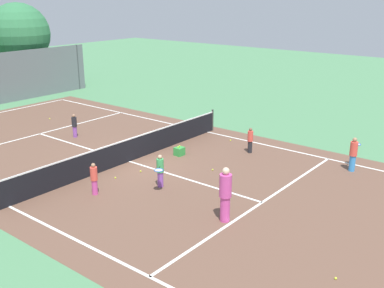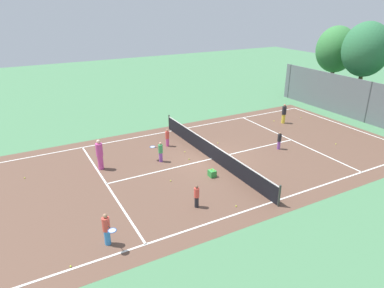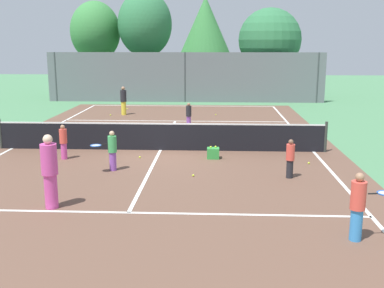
{
  "view_description": "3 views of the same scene",
  "coord_description": "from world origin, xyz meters",
  "px_view_note": "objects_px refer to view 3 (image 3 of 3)",
  "views": [
    {
      "loc": [
        -12.58,
        -13.4,
        6.74
      ],
      "look_at": [
        1.42,
        -2.24,
        0.87
      ],
      "focal_mm": 43.25,
      "sensor_mm": 36.0,
      "label": 1
    },
    {
      "loc": [
        16.05,
        -10.11,
        8.84
      ],
      "look_at": [
        -0.85,
        -0.86,
        0.83
      ],
      "focal_mm": 32.53,
      "sensor_mm": 36.0,
      "label": 2
    },
    {
      "loc": [
        1.96,
        -16.5,
        3.84
      ],
      "look_at": [
        1.31,
        -3.38,
        0.98
      ],
      "focal_mm": 43.88,
      "sensor_mm": 36.0,
      "label": 3
    }
  ],
  "objects_px": {
    "player_0": "(123,100)",
    "player_5": "(359,206)",
    "player_4": "(189,115)",
    "player_1": "(50,171)",
    "player_2": "(63,142)",
    "tennis_ball_10": "(110,155)",
    "tennis_ball_2": "(127,109)",
    "tennis_ball_4": "(157,146)",
    "tennis_ball_6": "(193,175)",
    "tennis_ball_0": "(70,147)",
    "tennis_ball_8": "(140,157)",
    "player_6": "(290,158)",
    "tennis_ball_1": "(216,115)",
    "tennis_ball_5": "(119,139)",
    "ball_crate": "(213,153)",
    "tennis_ball_9": "(110,115)",
    "player_3": "(112,150)",
    "tennis_ball_7": "(309,163)"
  },
  "relations": [
    {
      "from": "player_0",
      "to": "player_5",
      "type": "distance_m",
      "value": 17.78
    },
    {
      "from": "player_0",
      "to": "player_4",
      "type": "bearing_deg",
      "value": -45.36
    },
    {
      "from": "player_1",
      "to": "player_2",
      "type": "relative_size",
      "value": 1.52
    },
    {
      "from": "player_2",
      "to": "tennis_ball_10",
      "type": "xyz_separation_m",
      "value": [
        1.43,
        0.53,
        -0.56
      ]
    },
    {
      "from": "tennis_ball_2",
      "to": "tennis_ball_4",
      "type": "distance_m",
      "value": 10.34
    },
    {
      "from": "player_1",
      "to": "tennis_ball_6",
      "type": "height_order",
      "value": "player_1"
    },
    {
      "from": "player_5",
      "to": "tennis_ball_0",
      "type": "xyz_separation_m",
      "value": [
        -8.2,
        7.96,
        -0.69
      ]
    },
    {
      "from": "tennis_ball_2",
      "to": "tennis_ball_4",
      "type": "relative_size",
      "value": 1.0
    },
    {
      "from": "tennis_ball_8",
      "to": "player_6",
      "type": "bearing_deg",
      "value": -24.41
    },
    {
      "from": "tennis_ball_1",
      "to": "tennis_ball_5",
      "type": "bearing_deg",
      "value": -119.76
    },
    {
      "from": "tennis_ball_2",
      "to": "tennis_ball_10",
      "type": "height_order",
      "value": "same"
    },
    {
      "from": "tennis_ball_0",
      "to": "tennis_ball_8",
      "type": "distance_m",
      "value": 3.22
    },
    {
      "from": "player_4",
      "to": "tennis_ball_10",
      "type": "distance_m",
      "value": 6.05
    },
    {
      "from": "ball_crate",
      "to": "tennis_ball_4",
      "type": "bearing_deg",
      "value": 141.75
    },
    {
      "from": "player_5",
      "to": "tennis_ball_1",
      "type": "xyz_separation_m",
      "value": [
        -2.78,
        16.11,
        -0.69
      ]
    },
    {
      "from": "tennis_ball_0",
      "to": "tennis_ball_10",
      "type": "distance_m",
      "value": 2.15
    },
    {
      "from": "player_5",
      "to": "tennis_ball_8",
      "type": "height_order",
      "value": "player_5"
    },
    {
      "from": "tennis_ball_2",
      "to": "tennis_ball_9",
      "type": "xyz_separation_m",
      "value": [
        -0.46,
        -2.42,
        0.0
      ]
    },
    {
      "from": "player_2",
      "to": "tennis_ball_1",
      "type": "distance_m",
      "value": 11.14
    },
    {
      "from": "ball_crate",
      "to": "player_2",
      "type": "bearing_deg",
      "value": -176.21
    },
    {
      "from": "player_1",
      "to": "player_4",
      "type": "relative_size",
      "value": 1.54
    },
    {
      "from": "player_3",
      "to": "tennis_ball_0",
      "type": "relative_size",
      "value": 18.63
    },
    {
      "from": "player_3",
      "to": "tennis_ball_7",
      "type": "relative_size",
      "value": 18.63
    },
    {
      "from": "ball_crate",
      "to": "tennis_ball_5",
      "type": "height_order",
      "value": "ball_crate"
    },
    {
      "from": "tennis_ball_9",
      "to": "tennis_ball_10",
      "type": "distance_m",
      "value": 9.16
    },
    {
      "from": "tennis_ball_2",
      "to": "tennis_ball_5",
      "type": "relative_size",
      "value": 1.0
    },
    {
      "from": "player_1",
      "to": "tennis_ball_7",
      "type": "xyz_separation_m",
      "value": [
        6.87,
        4.42,
        -0.87
      ]
    },
    {
      "from": "player_5",
      "to": "tennis_ball_8",
      "type": "bearing_deg",
      "value": 129.6
    },
    {
      "from": "player_1",
      "to": "tennis_ball_5",
      "type": "xyz_separation_m",
      "value": [
        0.0,
        7.82,
        -0.87
      ]
    },
    {
      "from": "tennis_ball_1",
      "to": "tennis_ball_5",
      "type": "distance_m",
      "value": 7.8
    },
    {
      "from": "player_0",
      "to": "player_6",
      "type": "height_order",
      "value": "player_0"
    },
    {
      "from": "player_1",
      "to": "player_3",
      "type": "height_order",
      "value": "player_1"
    },
    {
      "from": "player_6",
      "to": "tennis_ball_9",
      "type": "bearing_deg",
      "value": 124.28
    },
    {
      "from": "player_1",
      "to": "tennis_ball_7",
      "type": "height_order",
      "value": "player_1"
    },
    {
      "from": "ball_crate",
      "to": "tennis_ball_10",
      "type": "bearing_deg",
      "value": 176.87
    },
    {
      "from": "player_0",
      "to": "tennis_ball_10",
      "type": "distance_m",
      "value": 9.4
    },
    {
      "from": "player_5",
      "to": "tennis_ball_1",
      "type": "relative_size",
      "value": 21.02
    },
    {
      "from": "player_0",
      "to": "tennis_ball_8",
      "type": "distance_m",
      "value": 9.88
    },
    {
      "from": "tennis_ball_0",
      "to": "player_4",
      "type": "bearing_deg",
      "value": 45.69
    },
    {
      "from": "player_3",
      "to": "tennis_ball_5",
      "type": "bearing_deg",
      "value": 99.0
    },
    {
      "from": "player_0",
      "to": "player_6",
      "type": "xyz_separation_m",
      "value": [
        7.08,
        -11.68,
        -0.2
      ]
    },
    {
      "from": "player_4",
      "to": "player_6",
      "type": "xyz_separation_m",
      "value": [
        3.36,
        -7.92,
        -0.01
      ]
    },
    {
      "from": "player_2",
      "to": "player_4",
      "type": "distance_m",
      "value": 7.16
    },
    {
      "from": "player_0",
      "to": "tennis_ball_4",
      "type": "height_order",
      "value": "player_0"
    },
    {
      "from": "ball_crate",
      "to": "tennis_ball_4",
      "type": "distance_m",
      "value": 2.68
    },
    {
      "from": "player_4",
      "to": "ball_crate",
      "type": "distance_m",
      "value": 5.84
    },
    {
      "from": "tennis_ball_1",
      "to": "tennis_ball_5",
      "type": "xyz_separation_m",
      "value": [
        -3.87,
        -6.77,
        0.0
      ]
    },
    {
      "from": "tennis_ball_0",
      "to": "tennis_ball_7",
      "type": "xyz_separation_m",
      "value": [
        8.42,
        -2.02,
        0.0
      ]
    },
    {
      "from": "tennis_ball_7",
      "to": "tennis_ball_9",
      "type": "xyz_separation_m",
      "value": [
        -8.61,
        9.74,
        0.0
      ]
    },
    {
      "from": "tennis_ball_10",
      "to": "ball_crate",
      "type": "bearing_deg",
      "value": -3.13
    }
  ]
}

